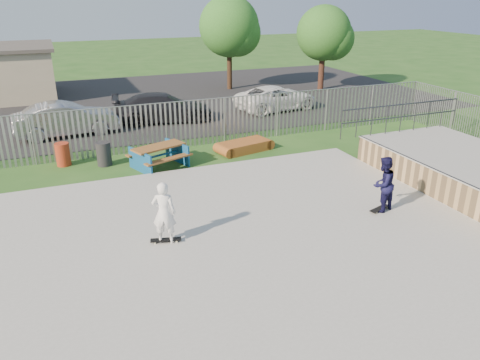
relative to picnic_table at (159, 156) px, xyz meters
name	(u,v)px	position (x,y,z in m)	size (l,w,h in m)	color
ground	(214,255)	(-0.19, -6.95, -0.43)	(120.00, 120.00, 0.00)	#25511C
concrete_slab	(214,253)	(-0.19, -6.95, -0.35)	(15.00, 12.00, 0.15)	#9E9E99
quarter_pipe	(468,172)	(9.30, -5.91, 0.13)	(5.50, 7.05, 2.19)	tan
fence	(197,158)	(0.81, -2.36, 0.57)	(26.04, 16.02, 2.00)	gray
picnic_table	(159,156)	(0.00, 0.00, 0.00)	(2.43, 2.22, 0.84)	brown
funbox	(244,146)	(3.74, 0.57, -0.22)	(2.24, 1.46, 0.41)	brown
trash_bin_red	(63,154)	(-3.40, 1.56, 0.02)	(0.53, 0.53, 0.89)	#9B2F17
trash_bin_grey	(104,154)	(-1.93, 0.98, 0.03)	(0.55, 0.55, 0.92)	#252528
parking_lot	(112,103)	(-0.19, 12.05, -0.42)	(40.00, 18.00, 0.02)	black
car_silver	(66,119)	(-3.01, 5.76, 0.36)	(1.62, 4.65, 1.53)	#A1A0A4
car_dark	(163,108)	(1.71, 6.57, 0.32)	(2.03, 4.98, 1.45)	black
car_white	(276,98)	(8.25, 6.71, 0.26)	(2.22, 4.82, 1.34)	white
tree_mid	(229,27)	(7.99, 13.47, 3.69)	(3.96, 3.96, 6.11)	#382416
tree_right	(324,33)	(13.69, 10.93, 3.28)	(3.58, 3.58, 5.52)	#42251A
skateboard_a	(380,209)	(5.19, -6.59, -0.24)	(0.82, 0.44, 0.08)	black
skateboard_b	(166,241)	(-1.23, -6.06, -0.24)	(0.82, 0.39, 0.08)	black
skater_navy	(383,184)	(5.19, -6.59, 0.57)	(0.82, 0.64, 1.69)	#131238
skater_white	(164,213)	(-1.23, -6.06, 0.57)	(0.62, 0.40, 1.69)	white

